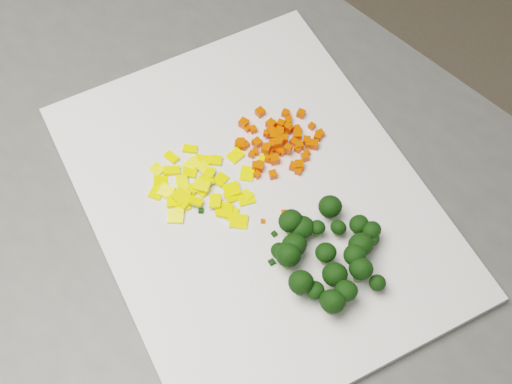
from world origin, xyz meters
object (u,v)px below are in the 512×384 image
Objects in this scene: cutting_board at (256,199)px; broccoli_pile at (334,249)px; pepper_pile at (201,186)px; counter_block at (229,327)px; carrot_pile at (279,137)px.

broccoli_pile reaches higher than cutting_board.
broccoli_pile is (0.16, 0.02, 0.02)m from pepper_pile.
cutting_board is at bearing 23.03° from counter_block.
carrot_pile is (0.02, 0.09, 0.48)m from counter_block.
counter_block is 7.74× the size of broccoli_pile.
broccoli_pile is at bearing 8.01° from pepper_pile.
counter_block is 8.00× the size of pepper_pile.
pepper_pile is at bearing -171.99° from broccoli_pile.
broccoli_pile is at bearing -30.60° from carrot_pile.
cutting_board is 0.06m from pepper_pile.
carrot_pile is 0.10m from pepper_pile.
counter_block is 0.51m from broccoli_pile.
carrot_pile is at bearing 149.40° from broccoli_pile.
pepper_pile reaches higher than counter_block.
carrot_pile is at bearing 77.57° from counter_block.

